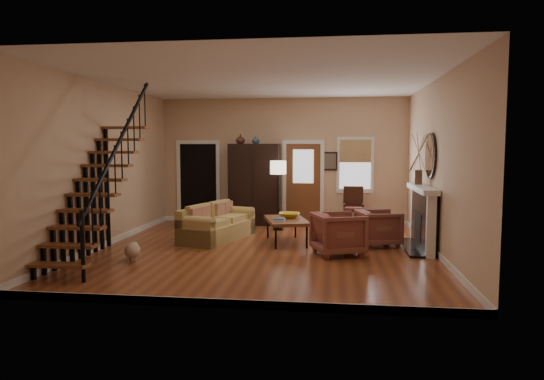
# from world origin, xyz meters

# --- Properties ---
(room) EXTENTS (7.00, 7.33, 3.30)m
(room) POSITION_xyz_m (-0.41, 1.76, 1.51)
(room) COLOR brown
(room) RESTS_ON ground
(staircase) EXTENTS (0.94, 2.80, 3.20)m
(staircase) POSITION_xyz_m (-2.78, -1.30, 1.60)
(staircase) COLOR brown
(staircase) RESTS_ON ground
(fireplace) EXTENTS (0.33, 1.95, 2.30)m
(fireplace) POSITION_xyz_m (3.13, 0.50, 0.74)
(fireplace) COLOR black
(fireplace) RESTS_ON ground
(armoire) EXTENTS (1.30, 0.60, 2.10)m
(armoire) POSITION_xyz_m (-0.70, 3.15, 1.05)
(armoire) COLOR black
(armoire) RESTS_ON ground
(vase_a) EXTENTS (0.24, 0.24, 0.25)m
(vase_a) POSITION_xyz_m (-1.05, 3.05, 2.22)
(vase_a) COLOR #4C2619
(vase_a) RESTS_ON armoire
(vase_b) EXTENTS (0.20, 0.20, 0.21)m
(vase_b) POSITION_xyz_m (-0.65, 3.05, 2.21)
(vase_b) COLOR #334C60
(vase_b) RESTS_ON armoire
(sofa) EXTENTS (1.39, 2.13, 0.73)m
(sofa) POSITION_xyz_m (-1.15, 0.87, 0.37)
(sofa) COLOR tan
(sofa) RESTS_ON ground
(coffee_table) EXTENTS (1.11, 1.50, 0.51)m
(coffee_table) POSITION_xyz_m (0.36, 0.74, 0.26)
(coffee_table) COLOR brown
(coffee_table) RESTS_ON ground
(bowl) EXTENTS (0.46, 0.46, 0.11)m
(bowl) POSITION_xyz_m (0.41, 0.89, 0.57)
(bowl) COLOR gold
(bowl) RESTS_ON coffee_table
(books) EXTENTS (0.25, 0.34, 0.06)m
(books) POSITION_xyz_m (0.24, 0.44, 0.55)
(books) COLOR beige
(books) RESTS_ON coffee_table
(armchair_left) EXTENTS (1.12, 1.11, 0.80)m
(armchair_left) POSITION_xyz_m (1.44, -0.25, 0.40)
(armchair_left) COLOR maroon
(armchair_left) RESTS_ON ground
(armchair_right) EXTENTS (0.98, 0.96, 0.74)m
(armchair_right) POSITION_xyz_m (2.26, 0.68, 0.37)
(armchair_right) COLOR maroon
(armchair_right) RESTS_ON ground
(floor_lamp) EXTENTS (0.44, 0.44, 1.69)m
(floor_lamp) POSITION_xyz_m (0.01, 2.34, 0.84)
(floor_lamp) COLOR black
(floor_lamp) RESTS_ON ground
(side_chair) EXTENTS (0.54, 0.54, 1.02)m
(side_chair) POSITION_xyz_m (1.85, 2.95, 0.51)
(side_chair) COLOR #371B11
(side_chair) RESTS_ON ground
(dog) EXTENTS (0.41, 0.53, 0.34)m
(dog) POSITION_xyz_m (-2.19, -1.23, 0.17)
(dog) COLOR tan
(dog) RESTS_ON ground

